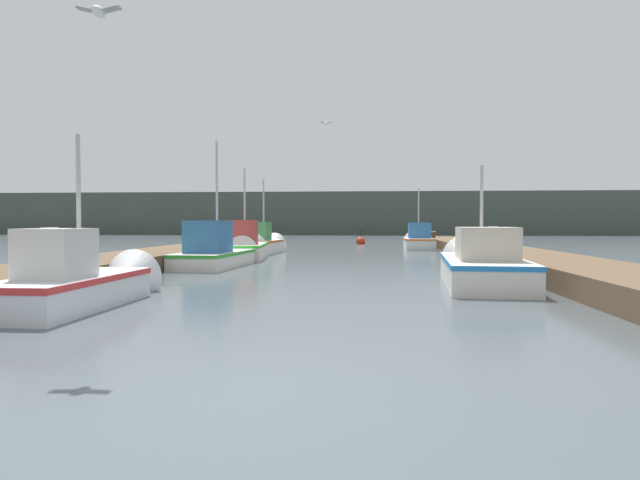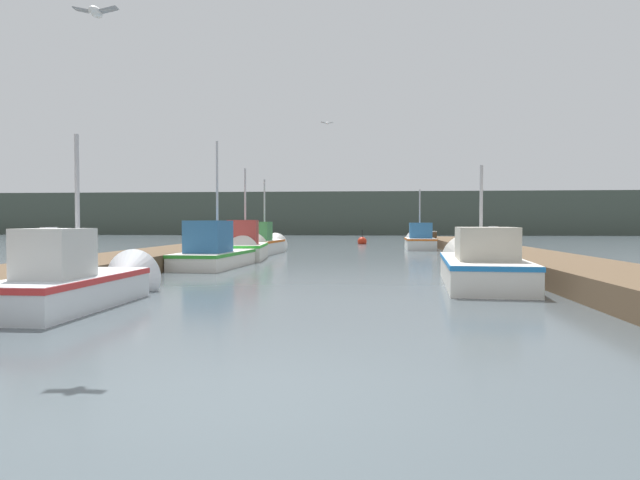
% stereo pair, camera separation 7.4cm
% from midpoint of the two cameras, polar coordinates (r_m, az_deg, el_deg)
% --- Properties ---
extents(ground_plane, '(200.00, 200.00, 0.00)m').
position_cam_midpoint_polar(ground_plane, '(5.21, -7.74, -14.93)').
color(ground_plane, '#424C51').
extents(dock_left, '(2.55, 40.00, 0.51)m').
position_cam_midpoint_polar(dock_left, '(22.16, -14.47, -1.49)').
color(dock_left, brown).
rests_on(dock_left, ground_plane).
extents(dock_right, '(2.55, 40.00, 0.51)m').
position_cam_midpoint_polar(dock_right, '(21.53, 18.87, -1.63)').
color(dock_right, brown).
rests_on(dock_right, ground_plane).
extents(distant_shore_ridge, '(120.00, 16.00, 5.20)m').
position_cam_midpoint_polar(distant_shore_ridge, '(75.91, 4.15, 2.60)').
color(distant_shore_ridge, '#424C42').
rests_on(distant_shore_ridge, ground_plane).
extents(fishing_boat_0, '(1.39, 4.46, 3.39)m').
position_cam_midpoint_polar(fishing_boat_0, '(11.15, -22.50, -3.87)').
color(fishing_boat_0, silver).
rests_on(fishing_boat_0, ground_plane).
extents(fishing_boat_1, '(2.25, 6.35, 3.41)m').
position_cam_midpoint_polar(fishing_boat_1, '(14.83, 15.79, -2.33)').
color(fishing_boat_1, silver).
rests_on(fishing_boat_1, ground_plane).
extents(fishing_boat_2, '(1.94, 5.25, 4.74)m').
position_cam_midpoint_polar(fishing_boat_2, '(19.76, -9.95, -1.25)').
color(fishing_boat_2, silver).
rests_on(fishing_boat_2, ground_plane).
extents(fishing_boat_3, '(1.94, 4.42, 4.11)m').
position_cam_midpoint_polar(fishing_boat_3, '(23.46, -7.35, -0.72)').
color(fishing_boat_3, silver).
rests_on(fishing_boat_3, ground_plane).
extents(fishing_boat_4, '(1.59, 4.55, 3.87)m').
position_cam_midpoint_polar(fishing_boat_4, '(27.76, -5.41, -0.37)').
color(fishing_boat_4, silver).
rests_on(fishing_boat_4, ground_plane).
extents(fishing_boat_5, '(1.62, 4.64, 3.75)m').
position_cam_midpoint_polar(fishing_boat_5, '(32.65, 9.95, -0.10)').
color(fishing_boat_5, silver).
rests_on(fishing_boat_5, ground_plane).
extents(mooring_piling_0, '(0.37, 0.37, 0.95)m').
position_cam_midpoint_polar(mooring_piling_0, '(36.03, 11.40, 0.12)').
color(mooring_piling_0, '#473523').
rests_on(mooring_piling_0, ground_plane).
extents(mooring_piling_1, '(0.25, 0.25, 1.31)m').
position_cam_midpoint_polar(mooring_piling_1, '(22.42, 15.04, -0.42)').
color(mooring_piling_1, '#473523').
rests_on(mooring_piling_1, ground_plane).
extents(mooring_piling_2, '(0.32, 0.32, 1.37)m').
position_cam_midpoint_polar(mooring_piling_2, '(19.54, 17.04, -0.67)').
color(mooring_piling_2, '#473523').
rests_on(mooring_piling_2, ground_plane).
extents(mooring_piling_3, '(0.32, 0.32, 1.40)m').
position_cam_midpoint_polar(mooring_piling_3, '(12.27, -25.32, -2.09)').
color(mooring_piling_3, '#473523').
rests_on(mooring_piling_3, ground_plane).
extents(channel_buoy, '(0.63, 0.63, 1.13)m').
position_cam_midpoint_polar(channel_buoy, '(39.48, 4.29, -0.15)').
color(channel_buoy, red).
rests_on(channel_buoy, ground_plane).
extents(seagull_lead, '(0.55, 0.28, 0.12)m').
position_cam_midpoint_polar(seagull_lead, '(8.07, -21.26, 20.50)').
color(seagull_lead, white).
extents(seagull_1, '(0.56, 0.31, 0.12)m').
position_cam_midpoint_polar(seagull_1, '(25.92, 0.79, 11.60)').
color(seagull_1, white).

